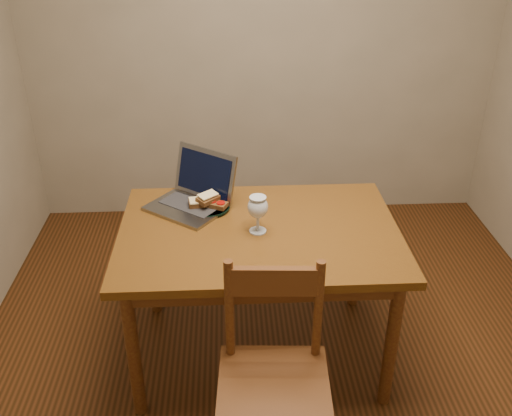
{
  "coord_description": "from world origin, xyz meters",
  "views": [
    {
      "loc": [
        -0.24,
        -2.22,
        2.1
      ],
      "look_at": [
        -0.12,
        0.15,
        0.8
      ],
      "focal_mm": 40.0,
      "sensor_mm": 36.0,
      "label": 1
    }
  ],
  "objects_px": {
    "table": "(259,245)",
    "plate": "(208,207)",
    "laptop": "(195,192)",
    "milk_glass": "(258,214)",
    "chair": "(274,370)"
  },
  "relations": [
    {
      "from": "table",
      "to": "laptop",
      "type": "distance_m",
      "value": 0.43
    },
    {
      "from": "plate",
      "to": "milk_glass",
      "type": "bearing_deg",
      "value": -44.31
    },
    {
      "from": "milk_glass",
      "to": "laptop",
      "type": "xyz_separation_m",
      "value": [
        -0.3,
        0.28,
        -0.02
      ]
    },
    {
      "from": "table",
      "to": "plate",
      "type": "xyz_separation_m",
      "value": [
        -0.24,
        0.21,
        0.09
      ]
    },
    {
      "from": "laptop",
      "to": "plate",
      "type": "bearing_deg",
      "value": -2.46
    },
    {
      "from": "table",
      "to": "laptop",
      "type": "xyz_separation_m",
      "value": [
        -0.31,
        0.26,
        0.15
      ]
    },
    {
      "from": "milk_glass",
      "to": "laptop",
      "type": "bearing_deg",
      "value": 136.59
    },
    {
      "from": "table",
      "to": "laptop",
      "type": "relative_size",
      "value": 2.69
    },
    {
      "from": "plate",
      "to": "milk_glass",
      "type": "height_order",
      "value": "milk_glass"
    },
    {
      "from": "plate",
      "to": "laptop",
      "type": "relative_size",
      "value": 0.45
    },
    {
      "from": "milk_glass",
      "to": "laptop",
      "type": "relative_size",
      "value": 0.38
    },
    {
      "from": "chair",
      "to": "milk_glass",
      "type": "distance_m",
      "value": 0.72
    },
    {
      "from": "chair",
      "to": "plate",
      "type": "bearing_deg",
      "value": 110.17
    },
    {
      "from": "table",
      "to": "milk_glass",
      "type": "relative_size",
      "value": 7.14
    },
    {
      "from": "table",
      "to": "milk_glass",
      "type": "xyz_separation_m",
      "value": [
        -0.01,
        -0.02,
        0.18
      ]
    }
  ]
}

